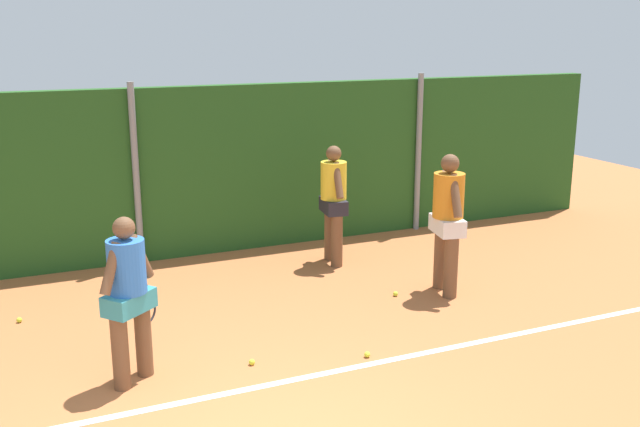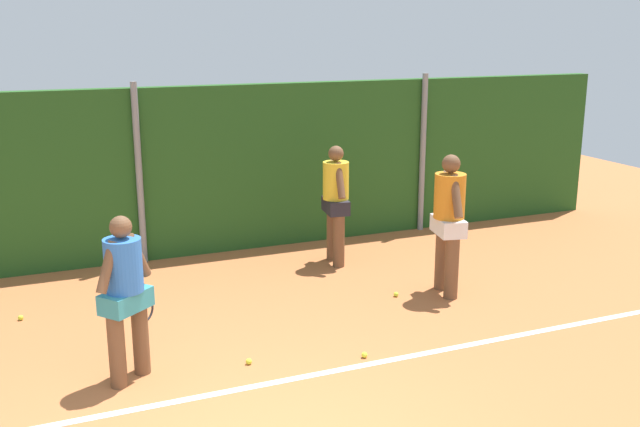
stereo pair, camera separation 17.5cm
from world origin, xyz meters
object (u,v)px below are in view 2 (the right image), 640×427
at_px(player_foreground_near, 125,290).
at_px(player_midcourt, 449,217).
at_px(tennis_ball_4, 249,361).
at_px(tennis_ball_0, 114,318).
at_px(tennis_ball_6, 364,355).
at_px(tennis_ball_3, 396,294).
at_px(player_backcourt_far, 336,198).
at_px(tennis_ball_2, 21,318).

height_order(player_foreground_near, player_midcourt, player_midcourt).
distance_m(player_midcourt, tennis_ball_4, 3.47).
xyz_separation_m(player_foreground_near, player_midcourt, (4.37, 0.91, 0.10)).
distance_m(tennis_ball_0, tennis_ball_6, 3.23).
bearing_deg(tennis_ball_6, tennis_ball_3, 51.32).
height_order(player_backcourt_far, tennis_ball_0, player_backcourt_far).
bearing_deg(player_foreground_near, player_backcourt_far, -0.54).
distance_m(player_foreground_near, player_midcourt, 4.46).
height_order(player_midcourt, tennis_ball_3, player_midcourt).
bearing_deg(tennis_ball_0, tennis_ball_2, 156.69).
bearing_deg(tennis_ball_4, player_foreground_near, 173.41).
distance_m(tennis_ball_0, tennis_ball_2, 1.17).
bearing_deg(player_foreground_near, tennis_ball_2, 77.99).
bearing_deg(tennis_ball_3, player_midcourt, -11.11).
height_order(player_foreground_near, tennis_ball_3, player_foreground_near).
bearing_deg(tennis_ball_0, tennis_ball_4, -56.46).
height_order(player_midcourt, tennis_ball_2, player_midcourt).
relative_size(tennis_ball_2, tennis_ball_6, 1.00).
distance_m(tennis_ball_0, tennis_ball_3, 3.69).
bearing_deg(tennis_ball_0, player_backcourt_far, 16.59).
bearing_deg(player_foreground_near, tennis_ball_6, -49.12).
xyz_separation_m(player_foreground_near, tennis_ball_4, (1.23, -0.14, -0.95)).
height_order(tennis_ball_4, tennis_ball_6, same).
xyz_separation_m(player_backcourt_far, tennis_ball_0, (-3.47, -1.03, -0.99)).
xyz_separation_m(player_midcourt, tennis_ball_6, (-1.91, -1.38, -1.05)).
distance_m(player_foreground_near, tennis_ball_0, 1.91).
height_order(player_midcourt, tennis_ball_6, player_midcourt).
bearing_deg(tennis_ball_6, player_foreground_near, 168.98).
height_order(tennis_ball_3, tennis_ball_4, same).
distance_m(tennis_ball_2, tennis_ball_4, 3.20).
relative_size(tennis_ball_3, tennis_ball_6, 1.00).
distance_m(player_foreground_near, tennis_ball_2, 2.55).
distance_m(tennis_ball_2, tennis_ball_6, 4.36).
distance_m(tennis_ball_3, tennis_ball_4, 2.72).
height_order(player_midcourt, tennis_ball_4, player_midcourt).
bearing_deg(tennis_ball_4, player_midcourt, 18.46).
relative_size(player_foreground_near, tennis_ball_3, 26.60).
bearing_deg(tennis_ball_0, player_midcourt, -9.87).
bearing_deg(tennis_ball_0, tennis_ball_3, -9.63).
height_order(player_midcourt, player_backcourt_far, player_midcourt).
relative_size(player_midcourt, tennis_ball_2, 29.17).
xyz_separation_m(player_midcourt, tennis_ball_3, (-0.69, 0.14, -1.05)).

